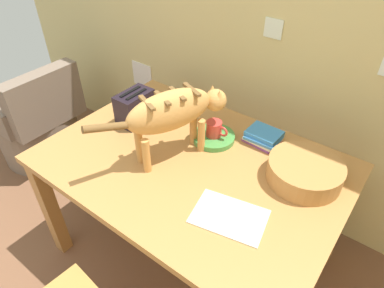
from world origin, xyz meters
name	(u,v)px	position (x,y,z in m)	size (l,w,h in m)	color
wall_rear	(288,12)	(0.00, 2.08, 1.25)	(4.59, 0.11, 2.50)	#DAC47E
dining_table	(192,173)	(-0.06, 1.35, 0.65)	(1.40, 0.98, 0.73)	#B57C42
cat	(174,112)	(-0.15, 1.34, 0.97)	(0.30, 0.64, 0.35)	tan
saucer_bowl	(214,137)	(-0.07, 1.54, 0.75)	(0.22, 0.22, 0.03)	#469544
coffee_mug	(215,129)	(-0.07, 1.54, 0.80)	(0.12, 0.08, 0.08)	#CE3B34
magazine	(229,216)	(0.26, 1.16, 0.74)	(0.29, 0.19, 0.01)	silver
book_stack	(263,137)	(0.14, 1.67, 0.77)	(0.18, 0.14, 0.07)	#8B4395
wicker_basket	(305,171)	(0.41, 1.54, 0.78)	(0.33, 0.33, 0.10)	#B47B41
toaster	(135,107)	(-0.51, 1.43, 0.82)	(0.12, 0.20, 0.18)	black
wicker_armchair	(40,126)	(-1.56, 1.38, 0.27)	(0.60, 0.60, 0.78)	#786658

